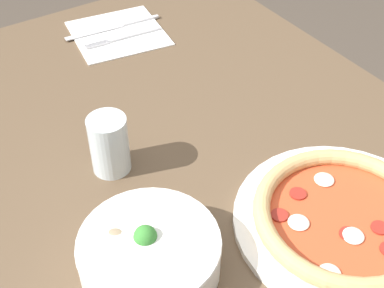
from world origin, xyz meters
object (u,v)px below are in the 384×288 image
Objects in this scene: bowl at (150,253)px; fork at (125,37)px; pizza at (344,218)px; glass at (109,144)px; knife at (117,26)px.

fork is (0.56, -0.25, -0.03)m from bowl.
pizza is at bearing -107.95° from bowl.
glass reaches higher than bowl.
pizza is at bearing 96.62° from knife.
pizza is 3.22× the size of glass.
fork is 0.05m from knife.
glass reaches higher than pizza.
pizza is at bearing 97.42° from fork.
glass is (0.21, -0.05, 0.02)m from bowl.
glass is at bearing 37.70° from pizza.
bowl reaches higher than pizza.
bowl is at bearing 71.02° from fork.
knife is at bearing -23.11° from bowl.
glass is (0.30, 0.23, 0.03)m from pizza.
bowl reaches higher than knife.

